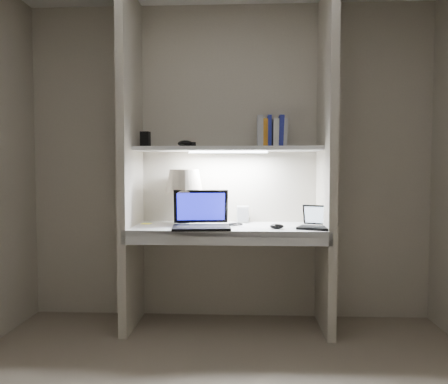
# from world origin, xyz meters

# --- Properties ---
(back_wall) EXTENTS (3.20, 0.01, 2.50)m
(back_wall) POSITION_xyz_m (0.00, 1.50, 1.25)
(back_wall) COLOR beige
(back_wall) RESTS_ON floor
(alcove_panel_left) EXTENTS (0.06, 0.55, 2.50)m
(alcove_panel_left) POSITION_xyz_m (-0.73, 1.23, 1.25)
(alcove_panel_left) COLOR beige
(alcove_panel_left) RESTS_ON floor
(alcove_panel_right) EXTENTS (0.06, 0.55, 2.50)m
(alcove_panel_right) POSITION_xyz_m (0.73, 1.23, 1.25)
(alcove_panel_right) COLOR beige
(alcove_panel_right) RESTS_ON floor
(desk) EXTENTS (1.40, 0.55, 0.04)m
(desk) POSITION_xyz_m (0.00, 1.23, 0.75)
(desk) COLOR white
(desk) RESTS_ON alcove_panel_left
(desk_apron) EXTENTS (1.46, 0.03, 0.10)m
(desk_apron) POSITION_xyz_m (0.00, 0.96, 0.72)
(desk_apron) COLOR silver
(desk_apron) RESTS_ON desk
(shelf) EXTENTS (1.40, 0.36, 0.03)m
(shelf) POSITION_xyz_m (0.00, 1.32, 1.35)
(shelf) COLOR silver
(shelf) RESTS_ON back_wall
(strip_light) EXTENTS (0.60, 0.04, 0.02)m
(strip_light) POSITION_xyz_m (0.00, 1.32, 1.33)
(strip_light) COLOR white
(strip_light) RESTS_ON shelf
(table_lamp) EXTENTS (0.29, 0.29, 0.42)m
(table_lamp) POSITION_xyz_m (-0.34, 1.33, 1.06)
(table_lamp) COLOR white
(table_lamp) RESTS_ON desk
(laptop_main) EXTENTS (0.44, 0.39, 0.27)m
(laptop_main) POSITION_xyz_m (-0.19, 1.13, 0.83)
(laptop_main) COLOR black
(laptop_main) RESTS_ON desk
(laptop_netbook) EXTENTS (0.32, 0.30, 0.16)m
(laptop_netbook) POSITION_xyz_m (0.65, 1.12, 0.81)
(laptop_netbook) COLOR black
(laptop_netbook) RESTS_ON desk
(speaker) EXTENTS (0.10, 0.07, 0.13)m
(speaker) POSITION_xyz_m (0.11, 1.43, 0.84)
(speaker) COLOR silver
(speaker) RESTS_ON desk
(mouse) EXTENTS (0.10, 0.07, 0.04)m
(mouse) POSITION_xyz_m (0.36, 1.08, 0.79)
(mouse) COLOR black
(mouse) RESTS_ON desk
(cable_coil) EXTENTS (0.12, 0.12, 0.01)m
(cable_coil) POSITION_xyz_m (0.06, 1.29, 0.78)
(cable_coil) COLOR black
(cable_coil) RESTS_ON desk
(sticky_note) EXTENTS (0.08, 0.08, 0.00)m
(sticky_note) POSITION_xyz_m (-0.64, 1.33, 0.77)
(sticky_note) COLOR #FBF834
(sticky_note) RESTS_ON desk
(book_row) EXTENTS (0.23, 0.16, 0.25)m
(book_row) POSITION_xyz_m (0.34, 1.41, 1.48)
(book_row) COLOR #B8B8B8
(book_row) RESTS_ON shelf
(shelf_box) EXTENTS (0.08, 0.06, 0.12)m
(shelf_box) POSITION_xyz_m (-0.64, 1.33, 1.42)
(shelf_box) COLOR black
(shelf_box) RESTS_ON shelf
(shelf_gadget) EXTENTS (0.13, 0.10, 0.05)m
(shelf_gadget) POSITION_xyz_m (-0.33, 1.31, 1.39)
(shelf_gadget) COLOR black
(shelf_gadget) RESTS_ON shelf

